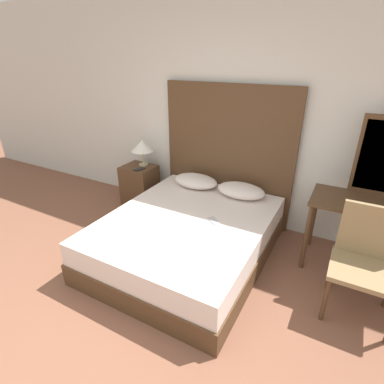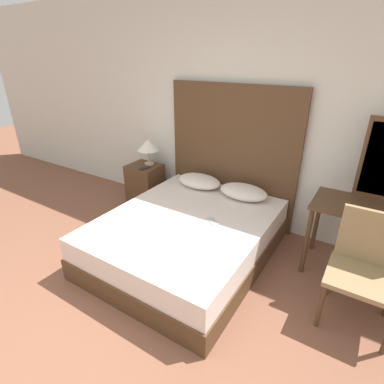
{
  "view_description": "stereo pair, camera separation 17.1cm",
  "coord_description": "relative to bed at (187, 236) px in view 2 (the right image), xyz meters",
  "views": [
    {
      "loc": [
        1.28,
        -0.69,
        1.98
      ],
      "look_at": [
        -0.04,
        1.71,
        0.71
      ],
      "focal_mm": 28.0,
      "sensor_mm": 36.0,
      "label": 1
    },
    {
      "loc": [
        1.42,
        -0.61,
        1.98
      ],
      "look_at": [
        -0.04,
        1.71,
        0.71
      ],
      "focal_mm": 28.0,
      "sensor_mm": 36.0,
      "label": 2
    }
  ],
  "objects": [
    {
      "name": "bed",
      "position": [
        0.0,
        0.0,
        0.0
      ],
      "size": [
        1.57,
        1.93,
        0.46
      ],
      "color": "#4C331E",
      "rests_on": "ground_plane"
    },
    {
      "name": "ground_plane",
      "position": [
        0.04,
        -1.61,
        -0.23
      ],
      "size": [
        16.0,
        16.0,
        0.0
      ],
      "primitive_type": "plane",
      "color": "brown"
    },
    {
      "name": "wall_back",
      "position": [
        0.04,
        1.07,
        1.12
      ],
      "size": [
        10.0,
        0.06,
        2.7
      ],
      "color": "silver",
      "rests_on": "ground_plane"
    },
    {
      "name": "vanity_desk",
      "position": [
        1.59,
        0.61,
        0.39
      ],
      "size": [
        1.04,
        0.55,
        0.73
      ],
      "color": "#4C331E",
      "rests_on": "ground_plane"
    },
    {
      "name": "phone_on_bed",
      "position": [
        0.26,
        0.07,
        0.24
      ],
      "size": [
        0.16,
        0.15,
        0.01
      ],
      "color": "#B7B7BC",
      "rests_on": "bed"
    },
    {
      "name": "pillow_left",
      "position": [
        -0.3,
        0.74,
        0.31
      ],
      "size": [
        0.56,
        0.36,
        0.15
      ],
      "color": "silver",
      "rests_on": "bed"
    },
    {
      "name": "phone_on_nightstand",
      "position": [
        -1.07,
        0.6,
        0.37
      ],
      "size": [
        0.1,
        0.16,
        0.01
      ],
      "color": "black",
      "rests_on": "nightstand"
    },
    {
      "name": "pillow_right",
      "position": [
        0.3,
        0.74,
        0.31
      ],
      "size": [
        0.56,
        0.36,
        0.15
      ],
      "color": "silver",
      "rests_on": "bed"
    },
    {
      "name": "nightstand",
      "position": [
        -1.16,
        0.69,
        0.07
      ],
      "size": [
        0.43,
        0.38,
        0.59
      ],
      "color": "#4C331E",
      "rests_on": "ground_plane"
    },
    {
      "name": "headboard",
      "position": [
        0.0,
        0.99,
        0.61
      ],
      "size": [
        1.65,
        0.05,
        1.68
      ],
      "color": "#4C331E",
      "rests_on": "ground_plane"
    },
    {
      "name": "chair",
      "position": [
        1.61,
        0.06,
        0.29
      ],
      "size": [
        0.52,
        0.47,
        0.91
      ],
      "color": "olive",
      "rests_on": "ground_plane"
    },
    {
      "name": "table_lamp",
      "position": [
        -1.12,
        0.77,
        0.63
      ],
      "size": [
        0.3,
        0.3,
        0.35
      ],
      "color": "tan",
      "rests_on": "nightstand"
    }
  ]
}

